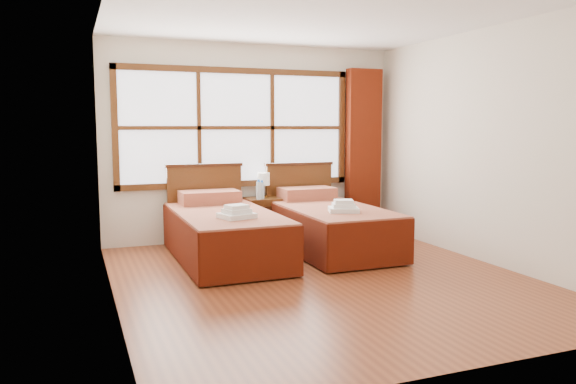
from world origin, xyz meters
name	(u,v)px	position (x,y,z in m)	size (l,w,h in m)	color
floor	(323,279)	(0.00, 0.00, 0.00)	(4.50, 4.50, 0.00)	brown
ceiling	(325,12)	(0.00, 0.00, 2.60)	(4.50, 4.50, 0.00)	white
wall_back	(253,143)	(0.00, 2.25, 1.30)	(4.00, 4.00, 0.00)	silver
wall_left	(109,153)	(-2.00, 0.00, 1.30)	(4.50, 4.50, 0.00)	silver
wall_right	(488,146)	(2.00, 0.00, 1.30)	(4.50, 4.50, 0.00)	silver
window	(236,128)	(-0.25, 2.21, 1.50)	(3.16, 0.06, 1.56)	white
curtain	(363,151)	(1.60, 2.11, 1.17)	(0.50, 0.16, 2.30)	#661C0A
bed_left	(224,232)	(-0.70, 1.20, 0.32)	(1.07, 2.09, 1.04)	#35180B
bed_right	(328,225)	(0.62, 1.20, 0.31)	(1.06, 2.08, 1.02)	#35180B
nightstand	(263,219)	(0.04, 1.99, 0.29)	(0.43, 0.43, 0.58)	#4F2A11
towels_left	(237,213)	(-0.69, 0.68, 0.61)	(0.40, 0.37, 0.14)	white
towels_right	(343,207)	(0.58, 0.70, 0.60)	(0.41, 0.39, 0.14)	white
lamp	(263,180)	(0.09, 2.10, 0.81)	(0.17, 0.17, 0.32)	gold
bottle_near	(259,190)	(-0.05, 1.88, 0.70)	(0.07, 0.07, 0.26)	#A8C8D8
bottle_far	(262,190)	(0.01, 1.93, 0.69)	(0.06, 0.06, 0.24)	#A8C8D8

